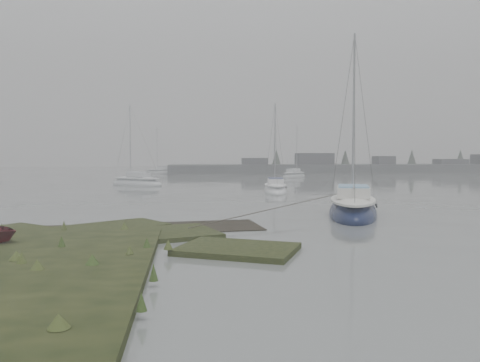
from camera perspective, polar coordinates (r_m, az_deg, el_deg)
name	(u,v)px	position (r m, az deg, el deg)	size (l,w,h in m)	color
ground	(198,186)	(44.76, -5.16, -0.64)	(160.00, 160.00, 0.00)	slate
far_shoreline	(352,168)	(81.49, 13.51, 1.60)	(60.00, 8.00, 4.15)	#4C4F51
sailboat_main	(353,210)	(23.56, 13.59, -3.43)	(4.38, 7.28, 9.77)	#0E1634
sailboat_white	(275,190)	(37.07, 4.32, -1.07)	(2.48, 5.61, 7.66)	white
sailboat_far_a	(137,183)	(46.79, -12.46, -0.22)	(6.05, 5.18, 8.53)	silver
sailboat_far_b	(294,176)	(62.33, 6.62, 0.65)	(4.91, 5.25, 7.65)	#ACB2B5
sailboat_far_c	(162,172)	(75.34, -9.49, 1.06)	(5.65, 2.01, 7.90)	#A8ADB1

